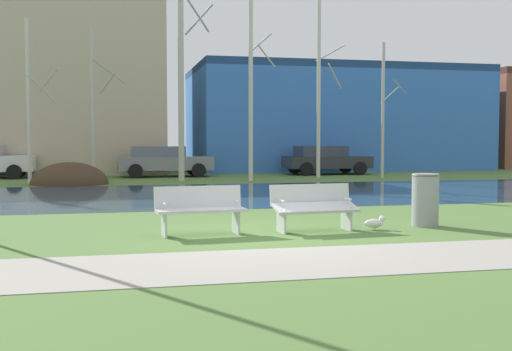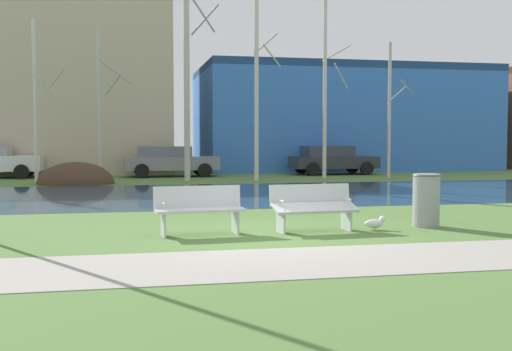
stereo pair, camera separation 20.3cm
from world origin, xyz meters
name	(u,v)px [view 1 (the left image)]	position (x,y,z in m)	size (l,w,h in m)	color
ground_plane	(194,191)	(0.00, 10.00, 0.00)	(120.00, 120.00, 0.00)	#517538
paved_path_strip	(304,262)	(0.00, -2.24, 0.01)	(60.00, 2.17, 0.01)	#9E998E
river_band	(199,194)	(0.00, 8.79, 0.00)	(80.00, 8.75, 0.01)	#33516B
soil_mound	(70,184)	(-4.24, 14.28, 0.00)	(2.92, 2.54, 1.71)	#423021
bench_left	(200,209)	(-1.08, 0.56, 0.47)	(1.64, 0.69, 0.87)	silver
bench_right	(314,206)	(1.06, 0.56, 0.47)	(1.64, 0.68, 0.87)	silver
trash_bin	(425,199)	(3.41, 0.70, 0.54)	(0.55, 0.55, 1.04)	gray
seagull	(375,223)	(2.25, 0.45, 0.13)	(0.46, 0.17, 0.27)	white
birch_left	(29,100)	(-5.80, 15.60, 3.28)	(1.27, 2.35, 6.48)	beige
birch_center_left	(94,104)	(-3.36, 15.93, 3.19)	(1.41, 2.29, 6.22)	#BCB7A8
birch_center	(182,73)	(0.20, 15.46, 4.46)	(1.48, 2.51, 8.68)	#BCB7A8
birch_center_right	(251,74)	(3.00, 14.79, 4.42)	(1.12, 1.90, 8.75)	beige
birch_right	(319,88)	(6.43, 16.22, 4.02)	(1.26, 2.20, 7.94)	beige
birch_far_right	(384,109)	(9.24, 15.56, 3.07)	(1.17, 1.87, 6.04)	#BCB7A8
parked_sedan_second_grey	(163,161)	(-0.35, 18.49, 0.75)	(4.31, 2.03, 1.40)	slate
parked_hatch_third_dark	(325,159)	(7.57, 18.65, 0.75)	(4.17, 2.16, 1.40)	#282B30
building_beige_block	(29,86)	(-6.93, 24.53, 4.57)	(13.79, 9.23, 9.15)	#BCAD8E
building_blue_store	(331,119)	(10.08, 24.82, 2.93)	(16.32, 9.21, 5.86)	#3870C6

